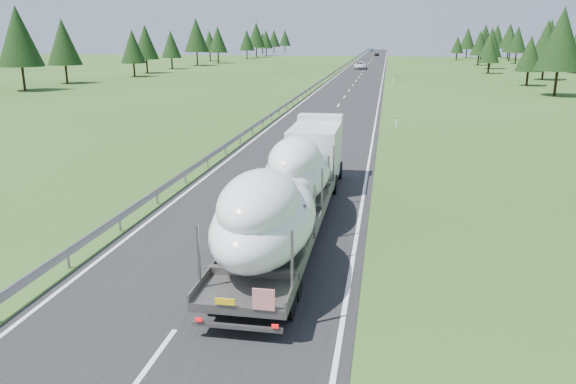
% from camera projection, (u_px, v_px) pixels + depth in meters
% --- Properties ---
extents(ground, '(400.00, 400.00, 0.00)m').
position_uv_depth(ground, '(242.00, 238.00, 22.85)').
color(ground, '#2A4D19').
rests_on(ground, ground).
extents(road_surface, '(10.00, 400.00, 0.02)m').
position_uv_depth(road_surface, '(361.00, 74.00, 117.66)').
color(road_surface, black).
rests_on(road_surface, ground).
extents(guardrail, '(0.10, 400.00, 0.76)m').
position_uv_depth(guardrail, '(336.00, 71.00, 118.32)').
color(guardrail, slate).
rests_on(guardrail, ground).
extents(marker_posts, '(0.13, 350.08, 1.00)m').
position_uv_depth(marker_posts, '(392.00, 60.00, 168.58)').
color(marker_posts, silver).
rests_on(marker_posts, ground).
extents(highway_sign, '(0.08, 0.90, 2.60)m').
position_uv_depth(highway_sign, '(398.00, 71.00, 97.01)').
color(highway_sign, slate).
rests_on(highway_sign, ground).
extents(tree_line_left, '(13.28, 274.98, 12.55)m').
position_uv_depth(tree_line_left, '(145.00, 40.00, 116.72)').
color(tree_line_left, black).
rests_on(tree_line_left, ground).
extents(boat_truck, '(3.17, 19.39, 4.03)m').
position_uv_depth(boat_truck, '(291.00, 182.00, 22.82)').
color(boat_truck, silver).
rests_on(boat_truck, ground).
extents(distant_van, '(2.96, 6.27, 1.73)m').
position_uv_depth(distant_van, '(360.00, 65.00, 133.41)').
color(distant_van, silver).
rests_on(distant_van, ground).
extents(distant_car_dark, '(1.85, 3.94, 1.30)m').
position_uv_depth(distant_car_dark, '(377.00, 54.00, 214.11)').
color(distant_car_dark, black).
rests_on(distant_car_dark, ground).
extents(distant_car_blue, '(1.75, 4.24, 1.37)m').
position_uv_depth(distant_car_blue, '(371.00, 50.00, 274.29)').
color(distant_car_blue, '#1A2A4A').
rests_on(distant_car_blue, ground).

